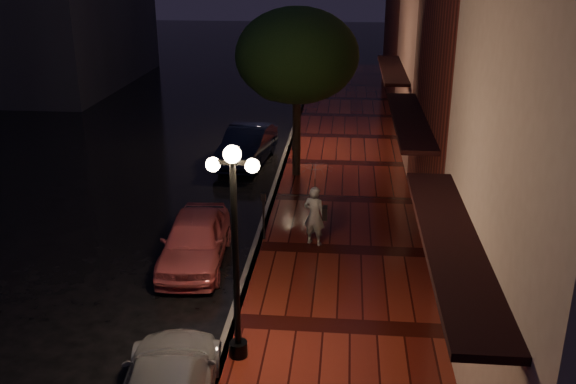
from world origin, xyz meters
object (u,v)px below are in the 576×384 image
at_px(street_tree, 297,59).
at_px(woman_with_umbrella, 315,191).
at_px(parking_meter, 264,211).
at_px(streetlamp_near, 235,243).
at_px(pink_car, 195,240).
at_px(streetlamp_far, 296,89).
at_px(navy_car, 247,145).

xyz_separation_m(street_tree, woman_with_umbrella, (0.94, -5.71, -2.57)).
xyz_separation_m(woman_with_umbrella, parking_meter, (-1.40, 0.18, -0.71)).
bearing_deg(streetlamp_near, pink_car, 113.67).
distance_m(street_tree, pink_car, 8.01).
bearing_deg(streetlamp_near, parking_meter, 92.10).
relative_size(pink_car, parking_meter, 2.89).
height_order(streetlamp_far, woman_with_umbrella, streetlamp_far).
bearing_deg(woman_with_umbrella, streetlamp_far, -59.38).
bearing_deg(pink_car, street_tree, 69.50).
distance_m(pink_car, parking_meter, 2.11).
bearing_deg(woman_with_umbrella, streetlamp_near, 100.00).
bearing_deg(navy_car, woman_with_umbrella, -61.85).
distance_m(streetlamp_near, streetlamp_far, 14.00).
xyz_separation_m(streetlamp_near, streetlamp_far, (0.00, 14.00, 0.00)).
distance_m(streetlamp_near, navy_car, 12.88).
relative_size(pink_car, woman_with_umbrella, 1.69).
relative_size(navy_car, woman_with_umbrella, 1.84).
height_order(street_tree, woman_with_umbrella, street_tree).
bearing_deg(street_tree, streetlamp_near, -91.35).
bearing_deg(navy_car, streetlamp_near, -75.90).
relative_size(woman_with_umbrella, parking_meter, 1.71).
xyz_separation_m(streetlamp_near, street_tree, (0.26, 10.99, 1.64)).
relative_size(street_tree, parking_meter, 4.28).
bearing_deg(parking_meter, navy_car, 111.04).
xyz_separation_m(navy_car, woman_with_umbrella, (2.96, -7.33, 0.98)).
distance_m(streetlamp_far, street_tree, 3.44).
height_order(street_tree, parking_meter, street_tree).
distance_m(woman_with_umbrella, parking_meter, 1.58).
height_order(street_tree, pink_car, street_tree).
distance_m(streetlamp_near, street_tree, 11.12).
height_order(streetlamp_near, pink_car, streetlamp_near).
bearing_deg(woman_with_umbrella, navy_car, -45.21).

